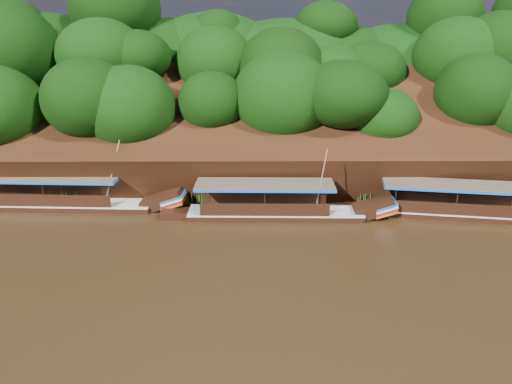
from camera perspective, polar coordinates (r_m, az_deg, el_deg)
ground at (r=28.11m, az=0.63°, el=-8.23°), size 160.00×160.00×0.00m
riverbank at (r=48.96m, az=0.15°, el=6.05°), size 120.00×30.06×19.40m
boat_0 at (r=37.44m, az=23.76°, el=-1.91°), size 14.60×4.33×5.57m
boat_1 at (r=34.39m, az=3.44°, el=-2.00°), size 14.23×2.72×5.56m
boat_2 at (r=38.32m, az=-20.21°, el=-0.96°), size 15.53×3.00×5.45m
reeds at (r=36.64m, az=-3.04°, el=-0.20°), size 49.93×2.26×1.95m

